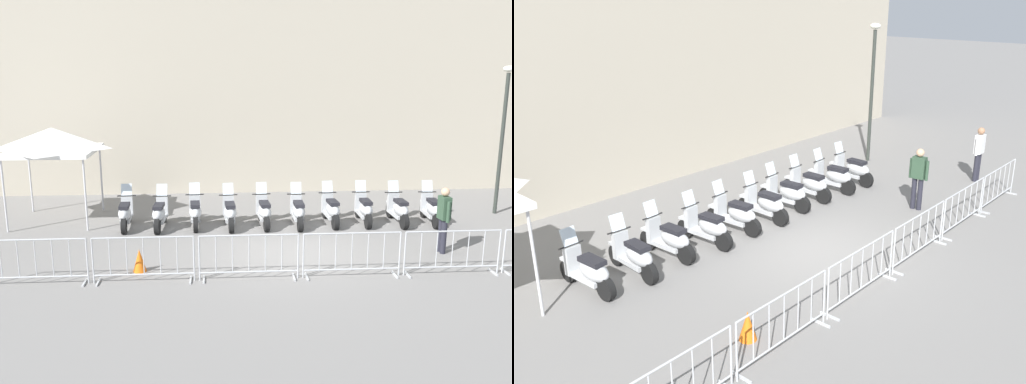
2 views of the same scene
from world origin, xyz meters
TOP-DOWN VIEW (x-y plane):
  - ground_plane at (0.00, 0.00)m, footprint 120.00×120.00m
  - building_facade at (0.02, 8.02)m, footprint 28.01×2.46m
  - motorcycle_0 at (-4.62, 2.42)m, footprint 0.56×1.72m
  - motorcycle_1 at (-3.60, 2.32)m, footprint 0.56×1.72m
  - motorcycle_2 at (-2.56, 2.44)m, footprint 0.56×1.73m
  - motorcycle_3 at (-1.53, 2.31)m, footprint 0.56×1.73m
  - motorcycle_4 at (-0.50, 2.36)m, footprint 0.56×1.73m
  - motorcycle_5 at (0.52, 2.29)m, footprint 0.56×1.72m
  - motorcycle_6 at (1.55, 2.41)m, footprint 0.56×1.72m
  - motorcycle_7 at (2.58, 2.42)m, footprint 0.56×1.72m
  - motorcycle_8 at (3.61, 2.31)m, footprint 0.56×1.72m
  - motorcycle_9 at (4.63, 2.29)m, footprint 0.56×1.73m
  - barrier_segment_0 at (-5.91, -1.77)m, footprint 2.28×0.44m
  - barrier_segment_1 at (-3.55, -1.77)m, footprint 2.28×0.44m
  - barrier_segment_2 at (-1.19, -1.78)m, footprint 2.28×0.44m
  - barrier_segment_3 at (1.18, -1.79)m, footprint 2.28×0.44m
  - barrier_segment_4 at (3.54, -1.79)m, footprint 2.28×0.44m
  - street_lamp at (7.17, 3.30)m, footprint 0.36×0.36m
  - officer_near_row_end at (3.91, -0.29)m, footprint 0.24×0.55m
  - canopy_tent at (-6.86, 3.43)m, footprint 2.55×2.55m
  - traffic_cone at (-3.74, -1.12)m, footprint 0.32×0.32m

SIDE VIEW (x-z plane):
  - ground_plane at x=0.00m, z-range 0.00..0.00m
  - traffic_cone at x=-3.74m, z-range 0.00..0.55m
  - motorcycle_0 at x=-4.62m, z-range -0.16..1.07m
  - motorcycle_1 at x=-3.60m, z-range -0.16..1.07m
  - motorcycle_2 at x=-2.56m, z-range -0.16..1.07m
  - motorcycle_3 at x=-1.53m, z-range -0.16..1.07m
  - motorcycle_4 at x=-0.50m, z-range -0.16..1.07m
  - motorcycle_5 at x=0.52m, z-range -0.16..1.07m
  - motorcycle_6 at x=1.55m, z-range -0.16..1.07m
  - motorcycle_7 at x=2.58m, z-range -0.16..1.07m
  - motorcycle_8 at x=3.61m, z-range -0.16..1.07m
  - motorcycle_9 at x=4.63m, z-range -0.16..1.07m
  - barrier_segment_0 at x=-5.91m, z-range -0.01..1.06m
  - barrier_segment_1 at x=-3.55m, z-range -0.01..1.06m
  - barrier_segment_2 at x=-1.19m, z-range -0.01..1.06m
  - barrier_segment_3 at x=1.18m, z-range -0.01..1.06m
  - barrier_segment_4 at x=3.54m, z-range -0.01..1.06m
  - officer_near_row_end at x=3.91m, z-range 0.12..1.85m
  - canopy_tent at x=-6.86m, z-range 1.06..3.97m
  - street_lamp at x=7.17m, z-range 0.57..5.30m
  - building_facade at x=0.02m, z-range 0.00..12.90m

